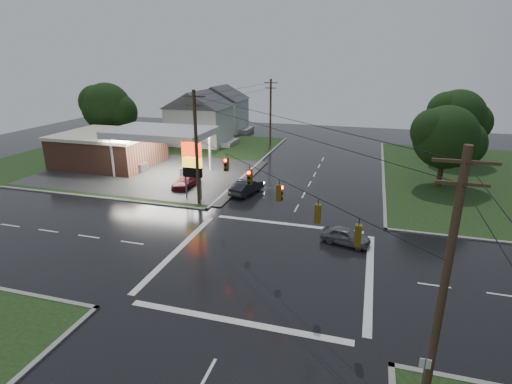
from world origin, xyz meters
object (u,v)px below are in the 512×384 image
(house_far, at_px, (220,108))
(utility_pole_n, at_px, (270,111))
(utility_pole_se, at_px, (445,279))
(tree_ne_near, at_px, (447,138))
(house_near, at_px, (200,117))
(car_pump, at_px, (186,181))
(utility_pole_nw, at_px, (196,147))
(pylon_sign, at_px, (192,161))
(car_north, at_px, (247,187))
(car_crossing, at_px, (346,236))
(gas_station, at_px, (116,147))
(tree_nw_behind, at_px, (108,108))
(tree_ne_far, at_px, (458,117))

(house_far, bearing_deg, utility_pole_n, -38.77)
(utility_pole_se, distance_m, tree_ne_near, 31.83)
(house_near, bearing_deg, car_pump, -70.13)
(house_far, bearing_deg, utility_pole_nw, -72.08)
(pylon_sign, xyz_separation_m, utility_pole_se, (20.00, -20.00, 1.71))
(pylon_sign, distance_m, car_north, 6.50)
(pylon_sign, bearing_deg, tree_ne_near, 25.01)
(car_crossing, bearing_deg, car_pump, 77.33)
(gas_station, bearing_deg, utility_pole_n, 48.53)
(tree_nw_behind, xyz_separation_m, tree_ne_far, (50.99, 4.00, -0.00))
(car_crossing, bearing_deg, house_far, 46.85)
(house_far, bearing_deg, house_near, -85.24)
(house_near, xyz_separation_m, car_pump, (7.95, -22.00, -3.75))
(utility_pole_se, height_order, tree_ne_near, utility_pole_se)
(utility_pole_se, height_order, tree_ne_far, utility_pole_se)
(utility_pole_nw, bearing_deg, car_crossing, -18.83)
(house_near, height_order, tree_ne_far, tree_ne_far)
(gas_station, relative_size, utility_pole_nw, 2.38)
(gas_station, distance_m, house_near, 17.07)
(tree_ne_far, distance_m, car_north, 31.15)
(house_far, height_order, tree_ne_far, tree_ne_far)
(house_far, height_order, car_crossing, house_far)
(gas_station, distance_m, utility_pole_nw, 19.38)
(gas_station, height_order, car_crossing, gas_station)
(pylon_sign, height_order, tree_nw_behind, tree_nw_behind)
(utility_pole_nw, distance_m, car_north, 7.46)
(utility_pole_se, height_order, car_crossing, utility_pole_se)
(pylon_sign, bearing_deg, car_north, 35.47)
(tree_ne_near, xyz_separation_m, car_crossing, (-9.08, -17.46, -4.91))
(house_far, bearing_deg, car_north, -64.90)
(car_north, bearing_deg, utility_pole_nw, 65.04)
(gas_station, bearing_deg, car_north, -16.70)
(utility_pole_se, relative_size, house_far, 1.00)
(pylon_sign, distance_m, utility_pole_nw, 2.22)
(tree_ne_near, bearing_deg, gas_station, -176.70)
(utility_pole_se, relative_size, tree_ne_near, 1.22)
(tree_ne_near, relative_size, car_crossing, 2.35)
(utility_pole_n, height_order, car_crossing, utility_pole_n)
(house_near, xyz_separation_m, house_far, (-1.00, 12.00, 0.00))
(tree_ne_far, distance_m, car_crossing, 32.32)
(utility_pole_nw, height_order, tree_ne_near, utility_pole_nw)
(pylon_sign, distance_m, tree_nw_behind, 30.49)
(tree_nw_behind, xyz_separation_m, tree_ne_near, (47.98, -8.00, -0.62))
(utility_pole_nw, relative_size, car_north, 2.36)
(gas_station, height_order, house_near, house_near)
(tree_nw_behind, xyz_separation_m, car_pump, (20.84, -15.99, -5.52))
(gas_station, bearing_deg, car_crossing, -26.26)
(utility_pole_se, distance_m, car_pump, 32.93)
(tree_ne_far, bearing_deg, utility_pole_se, -99.98)
(utility_pole_n, bearing_deg, tree_ne_near, -34.10)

